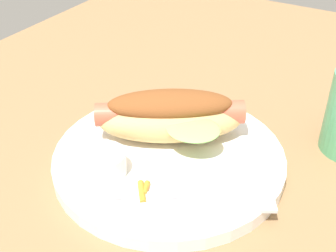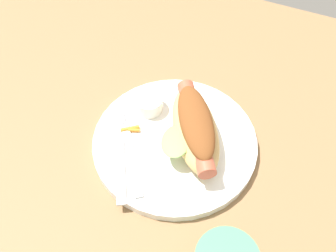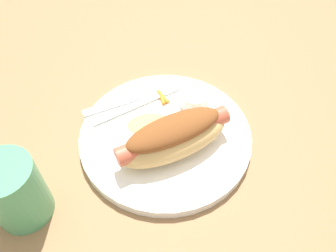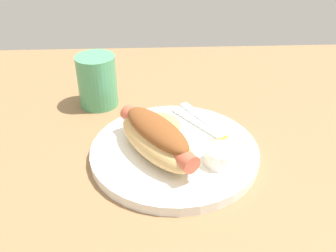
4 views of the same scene
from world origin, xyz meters
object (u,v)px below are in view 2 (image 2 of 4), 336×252
Objects in this scene: carrot_garnish at (131,130)px; plate at (177,143)px; sauce_ramekin at (149,103)px; knife at (120,161)px; hot_dog at (195,127)px; fork at (130,152)px.

plate is at bearing 10.20° from carrot_garnish.
sauce_ramekin is 0.32× the size of knife.
plate is 5.57× the size of sauce_ramekin.
carrot_garnish is at bearing 73.03° from hot_dog.
carrot_garnish is at bearing -10.13° from fork.
hot_dog is at bearing -75.56° from knife.
knife is at bearing 125.02° from fork.
hot_dog reaches higher than plate.
carrot_garnish is (-1.82, 3.68, 0.12)cm from fork.
knife reaches higher than plate.
carrot_garnish is at bearing -169.80° from plate.
sauce_ramekin is at bearing 149.16° from plate.
hot_dog is (2.26, 1.40, 3.86)cm from plate.
hot_dog is 10.71cm from fork.
sauce_ramekin reaches higher than knife.
fork is 4.54× the size of carrot_garnish.
hot_dog is at bearing 15.67° from carrot_garnish.
plate is 1.87× the size of fork.
hot_dog reaches higher than fork.
plate is 7.82cm from carrot_garnish.
knife is 4.74× the size of carrot_garnish.
sauce_ramekin is at bearing -29.29° from fork.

